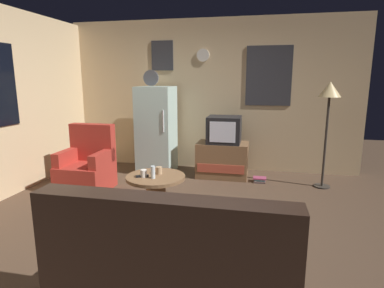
{
  "coord_description": "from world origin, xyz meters",
  "views": [
    {
      "loc": [
        0.9,
        -3.32,
        1.64
      ],
      "look_at": [
        -0.0,
        0.9,
        0.75
      ],
      "focal_mm": 29.99,
      "sensor_mm": 36.0,
      "label": 1
    }
  ],
  "objects_px": {
    "standing_lamp": "(329,98)",
    "couch": "(173,266)",
    "wine_glass": "(153,172)",
    "remote_control": "(142,176)",
    "crt_tv": "(224,130)",
    "coffee_table": "(156,194)",
    "tv_stand": "(222,160)",
    "mug_ceramic_white": "(144,173)",
    "book_stack": "(260,180)",
    "armchair": "(87,167)",
    "mug_ceramic_tan": "(159,170)",
    "fridge": "(156,130)"
  },
  "relations": [
    {
      "from": "wine_glass",
      "to": "armchair",
      "type": "bearing_deg",
      "value": 150.78
    },
    {
      "from": "tv_stand",
      "to": "crt_tv",
      "type": "xyz_separation_m",
      "value": [
        0.02,
        -0.0,
        0.51
      ]
    },
    {
      "from": "crt_tv",
      "to": "armchair",
      "type": "distance_m",
      "value": 2.23
    },
    {
      "from": "remote_control",
      "to": "tv_stand",
      "type": "bearing_deg",
      "value": 36.98
    },
    {
      "from": "mug_ceramic_white",
      "to": "remote_control",
      "type": "bearing_deg",
      "value": -176.73
    },
    {
      "from": "wine_glass",
      "to": "tv_stand",
      "type": "bearing_deg",
      "value": 70.72
    },
    {
      "from": "remote_control",
      "to": "couch",
      "type": "relative_size",
      "value": 0.09
    },
    {
      "from": "book_stack",
      "to": "remote_control",
      "type": "bearing_deg",
      "value": -131.67
    },
    {
      "from": "fridge",
      "to": "wine_glass",
      "type": "relative_size",
      "value": 11.8
    },
    {
      "from": "wine_glass",
      "to": "book_stack",
      "type": "relative_size",
      "value": 0.73
    },
    {
      "from": "fridge",
      "to": "crt_tv",
      "type": "relative_size",
      "value": 3.28
    },
    {
      "from": "fridge",
      "to": "coffee_table",
      "type": "xyz_separation_m",
      "value": [
        0.55,
        -1.72,
        -0.52
      ]
    },
    {
      "from": "standing_lamp",
      "to": "mug_ceramic_tan",
      "type": "xyz_separation_m",
      "value": [
        -2.16,
        -1.36,
        -0.84
      ]
    },
    {
      "from": "crt_tv",
      "to": "mug_ceramic_white",
      "type": "bearing_deg",
      "value": -113.71
    },
    {
      "from": "coffee_table",
      "to": "remote_control",
      "type": "distance_m",
      "value": 0.3
    },
    {
      "from": "mug_ceramic_tan",
      "to": "remote_control",
      "type": "relative_size",
      "value": 0.6
    },
    {
      "from": "mug_ceramic_white",
      "to": "couch",
      "type": "relative_size",
      "value": 0.05
    },
    {
      "from": "book_stack",
      "to": "coffee_table",
      "type": "bearing_deg",
      "value": -130.12
    },
    {
      "from": "tv_stand",
      "to": "wine_glass",
      "type": "distance_m",
      "value": 1.89
    },
    {
      "from": "wine_glass",
      "to": "armchair",
      "type": "relative_size",
      "value": 0.16
    },
    {
      "from": "wine_glass",
      "to": "armchair",
      "type": "xyz_separation_m",
      "value": [
        -1.27,
        0.71,
        -0.21
      ]
    },
    {
      "from": "fridge",
      "to": "remote_control",
      "type": "relative_size",
      "value": 11.8
    },
    {
      "from": "standing_lamp",
      "to": "mug_ceramic_white",
      "type": "relative_size",
      "value": 17.67
    },
    {
      "from": "tv_stand",
      "to": "armchair",
      "type": "distance_m",
      "value": 2.17
    },
    {
      "from": "remote_control",
      "to": "coffee_table",
      "type": "bearing_deg",
      "value": 0.03
    },
    {
      "from": "armchair",
      "to": "book_stack",
      "type": "distance_m",
      "value": 2.68
    },
    {
      "from": "mug_ceramic_tan",
      "to": "couch",
      "type": "relative_size",
      "value": 0.05
    },
    {
      "from": "mug_ceramic_white",
      "to": "armchair",
      "type": "height_order",
      "value": "armchair"
    },
    {
      "from": "wine_glass",
      "to": "book_stack",
      "type": "height_order",
      "value": "wine_glass"
    },
    {
      "from": "fridge",
      "to": "tv_stand",
      "type": "bearing_deg",
      "value": -2.49
    },
    {
      "from": "coffee_table",
      "to": "mug_ceramic_tan",
      "type": "relative_size",
      "value": 8.0
    },
    {
      "from": "fridge",
      "to": "couch",
      "type": "height_order",
      "value": "fridge"
    },
    {
      "from": "standing_lamp",
      "to": "couch",
      "type": "xyz_separation_m",
      "value": [
        -1.54,
        -3.0,
        -1.05
      ]
    },
    {
      "from": "wine_glass",
      "to": "remote_control",
      "type": "xyz_separation_m",
      "value": [
        -0.14,
        0.02,
        -0.06
      ]
    },
    {
      "from": "mug_ceramic_tan",
      "to": "remote_control",
      "type": "height_order",
      "value": "mug_ceramic_tan"
    },
    {
      "from": "mug_ceramic_white",
      "to": "mug_ceramic_tan",
      "type": "height_order",
      "value": "same"
    },
    {
      "from": "mug_ceramic_tan",
      "to": "book_stack",
      "type": "height_order",
      "value": "mug_ceramic_tan"
    },
    {
      "from": "crt_tv",
      "to": "coffee_table",
      "type": "height_order",
      "value": "crt_tv"
    },
    {
      "from": "crt_tv",
      "to": "armchair",
      "type": "relative_size",
      "value": 0.56
    },
    {
      "from": "tv_stand",
      "to": "mug_ceramic_tan",
      "type": "distance_m",
      "value": 1.71
    },
    {
      "from": "crt_tv",
      "to": "couch",
      "type": "distance_m",
      "value": 3.25
    },
    {
      "from": "tv_stand",
      "to": "book_stack",
      "type": "bearing_deg",
      "value": -16.35
    },
    {
      "from": "mug_ceramic_white",
      "to": "tv_stand",
      "type": "bearing_deg",
      "value": 66.87
    },
    {
      "from": "fridge",
      "to": "armchair",
      "type": "distance_m",
      "value": 1.38
    },
    {
      "from": "tv_stand",
      "to": "remote_control",
      "type": "xyz_separation_m",
      "value": [
        -0.76,
        -1.74,
        0.2
      ]
    },
    {
      "from": "tv_stand",
      "to": "mug_ceramic_white",
      "type": "xyz_separation_m",
      "value": [
        -0.74,
        -1.74,
        0.23
      ]
    },
    {
      "from": "book_stack",
      "to": "fridge",
      "type": "bearing_deg",
      "value": 172.55
    },
    {
      "from": "fridge",
      "to": "book_stack",
      "type": "xyz_separation_m",
      "value": [
        1.8,
        -0.23,
        -0.72
      ]
    },
    {
      "from": "coffee_table",
      "to": "mug_ceramic_white",
      "type": "xyz_separation_m",
      "value": [
        -0.12,
        -0.08,
        0.28
      ]
    },
    {
      "from": "crt_tv",
      "to": "book_stack",
      "type": "height_order",
      "value": "crt_tv"
    }
  ]
}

